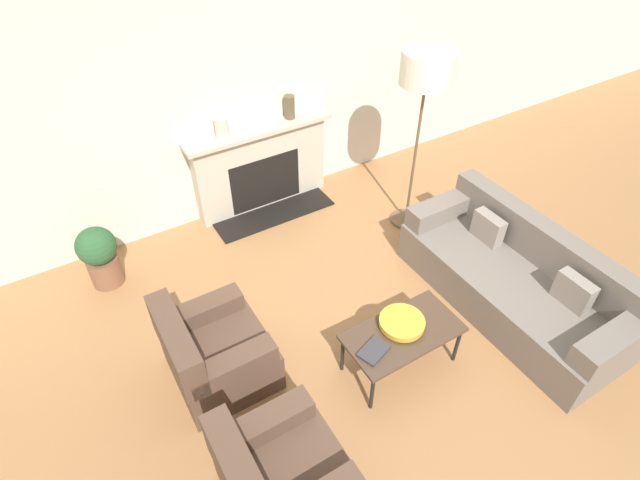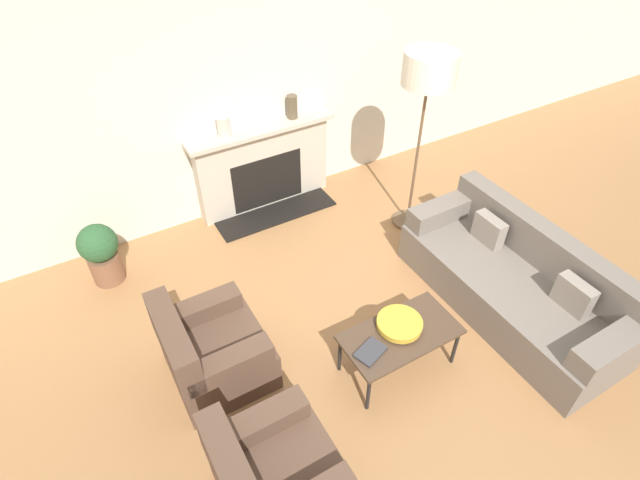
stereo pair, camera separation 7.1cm
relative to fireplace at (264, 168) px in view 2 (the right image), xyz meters
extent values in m
plane|color=#A87547|center=(0.15, -2.48, -0.49)|extent=(18.00, 18.00, 0.00)
cube|color=silver|center=(0.15, 0.15, 0.96)|extent=(18.00, 0.06, 2.90)
cube|color=beige|center=(0.00, 0.02, -0.01)|extent=(1.57, 0.20, 0.96)
cube|color=black|center=(0.00, -0.07, -0.14)|extent=(0.86, 0.04, 0.62)
cube|color=black|center=(0.00, -0.26, -0.48)|extent=(1.41, 0.40, 0.02)
cube|color=beige|center=(0.00, -0.01, 0.49)|extent=(1.69, 0.28, 0.05)
cube|color=slate|center=(1.24, -2.65, -0.28)|extent=(0.88, 2.17, 0.41)
cube|color=slate|center=(1.58, -2.65, 0.11)|extent=(0.20, 2.17, 0.38)
cube|color=slate|center=(1.24, -1.68, 0.02)|extent=(0.81, 0.22, 0.20)
cube|color=slate|center=(1.24, -3.63, 0.02)|extent=(0.81, 0.22, 0.20)
cube|color=gray|center=(1.37, -2.16, 0.06)|extent=(0.12, 0.32, 0.28)
cube|color=gray|center=(1.37, -3.14, 0.06)|extent=(0.12, 0.32, 0.28)
cube|color=brown|center=(-1.66, -3.14, 0.11)|extent=(0.18, 0.80, 0.40)
cube|color=brown|center=(-1.36, -2.83, -0.01)|extent=(0.68, 0.18, 0.16)
cube|color=brown|center=(-1.36, -1.98, -0.29)|extent=(0.76, 0.80, 0.40)
cube|color=brown|center=(-1.66, -1.98, 0.11)|extent=(0.18, 0.80, 0.40)
cube|color=brown|center=(-1.36, -2.29, -0.01)|extent=(0.68, 0.18, 0.16)
cube|color=brown|center=(-1.36, -1.67, -0.01)|extent=(0.68, 0.18, 0.16)
cube|color=#4C3828|center=(-0.05, -2.67, -0.07)|extent=(0.96, 0.50, 0.03)
cylinder|color=black|center=(-0.49, -2.88, -0.29)|extent=(0.03, 0.03, 0.40)
cylinder|color=black|center=(0.39, -2.88, -0.29)|extent=(0.03, 0.03, 0.40)
cylinder|color=black|center=(-0.49, -2.46, -0.29)|extent=(0.03, 0.03, 0.40)
cylinder|color=black|center=(0.39, -2.46, -0.29)|extent=(0.03, 0.03, 0.40)
cylinder|color=gold|center=(-0.03, -2.61, -0.05)|extent=(0.13, 0.13, 0.02)
cylinder|color=gold|center=(-0.03, -2.61, -0.01)|extent=(0.37, 0.37, 0.05)
cube|color=#38383D|center=(-0.37, -2.70, -0.04)|extent=(0.28, 0.23, 0.02)
cylinder|color=brown|center=(1.25, -1.15, -0.48)|extent=(0.36, 0.36, 0.03)
cylinder|color=brown|center=(1.25, -1.15, 0.37)|extent=(0.03, 0.03, 1.66)
cylinder|color=silver|center=(1.25, -1.15, 1.31)|extent=(0.51, 0.51, 0.31)
cylinder|color=beige|center=(-0.40, 0.02, 0.62)|extent=(0.15, 0.15, 0.21)
cylinder|color=brown|center=(0.40, 0.02, 0.65)|extent=(0.12, 0.12, 0.26)
cylinder|color=brown|center=(-1.93, -0.38, -0.34)|extent=(0.30, 0.30, 0.30)
sphere|color=#2D5B33|center=(-1.93, -0.38, -0.02)|extent=(0.38, 0.38, 0.38)
camera|label=1|loc=(-1.94, -4.49, 3.12)|focal=28.00mm
camera|label=2|loc=(-1.87, -4.52, 3.12)|focal=28.00mm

